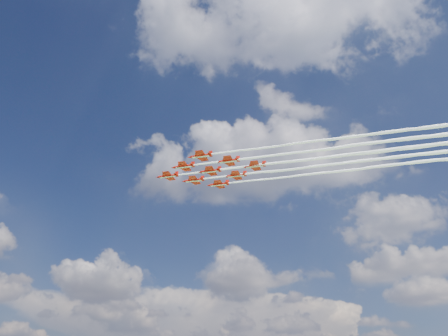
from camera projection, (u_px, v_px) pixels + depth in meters
The scene contains 9 objects.
jet_lead at pixel (330, 157), 161.23m from camera, with size 134.03×8.17×2.40m.
jet_row2_port at pixel (355, 145), 153.82m from camera, with size 134.03×8.17×2.40m.
jet_row2_starb at pixel (355, 162), 164.71m from camera, with size 134.03×8.17×2.40m.
jet_row3_port at pixel (382, 133), 146.41m from camera, with size 134.03×8.17×2.40m.
jet_row3_centre at pixel (380, 151), 157.30m from camera, with size 134.03×8.17×2.40m.
jet_row3_starb at pixel (378, 167), 168.19m from camera, with size 134.03×8.17×2.40m.
jet_row4_port at pixel (408, 139), 149.90m from camera, with size 134.03×8.17×2.40m.
jet_row4_starb at pixel (404, 156), 160.79m from camera, with size 134.03×8.17×2.40m.
jet_tail at pixel (433, 145), 153.38m from camera, with size 134.03×8.17×2.40m.
Camera 1 is at (49.51, -152.05, 6.51)m, focal length 35.00 mm.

